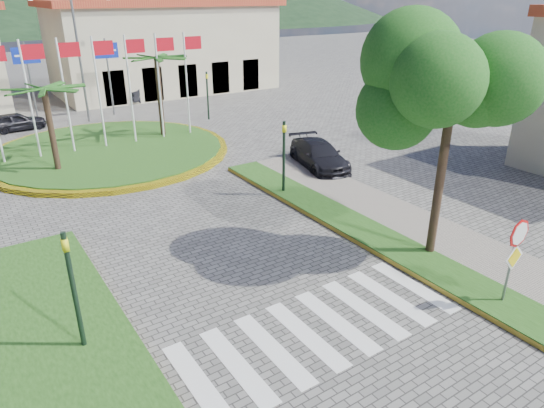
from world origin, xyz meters
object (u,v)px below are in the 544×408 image
stop_sign (515,249)px  deciduous_tree (452,98)px  roundabout_island (109,150)px  car_dark_b (146,92)px  car_side_right (319,155)px  car_dark_a (16,122)px

stop_sign → deciduous_tree: size_ratio=0.39×
roundabout_island → stop_sign: roundabout_island is taller
deciduous_tree → car_dark_b: size_ratio=1.67×
car_dark_b → car_side_right: bearing=158.5°
roundabout_island → car_dark_a: bearing=113.0°
car_dark_a → car_dark_b: bearing=-70.0°
stop_sign → car_dark_a: stop_sign is taller
roundabout_island → stop_sign: size_ratio=4.79×
roundabout_island → deciduous_tree: size_ratio=1.87×
stop_sign → car_dark_a: (-8.29, 28.04, -1.21)m
roundabout_island → car_dark_a: (-3.39, 8.00, 0.40)m
car_dark_a → car_side_right: size_ratio=0.76×
roundabout_island → car_side_right: size_ratio=2.85×
deciduous_tree → car_side_right: 10.30m
roundabout_island → stop_sign: (4.90, -20.04, 1.61)m
roundabout_island → car_dark_b: size_ratio=3.11×
stop_sign → car_side_right: 12.40m
stop_sign → car_dark_b: size_ratio=0.65×
stop_sign → car_side_right: (3.07, 11.96, -1.14)m
roundabout_island → stop_sign: 20.69m
deciduous_tree → car_dark_a: deciduous_tree is taller
car_dark_b → car_side_right: (1.17, -20.77, -0.02)m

